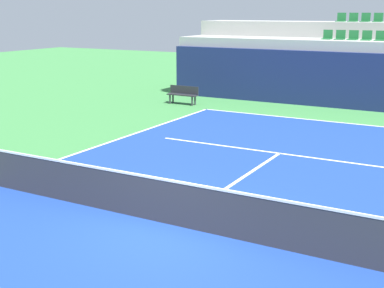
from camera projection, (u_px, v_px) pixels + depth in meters
The scene contains 12 objects.
ground_plane at pixel (171, 225), 10.87m from camera, with size 80.00×80.00×0.00m, color #387A3D.
court_surface at pixel (171, 225), 10.87m from camera, with size 11.00×24.00×0.01m, color navy.
baseline_far at pixel (328, 121), 20.99m from camera, with size 11.00×0.10×0.00m, color white.
service_line_far at pixel (279, 153), 16.29m from camera, with size 8.26×0.10×0.00m, color white.
centre_service_line at pixel (236, 182), 13.58m from camera, with size 0.10×6.40×0.00m, color white.
back_wall at pixel (349, 81), 23.45m from camera, with size 17.66×0.30×2.50m, color navy.
stands_tier_lower at pixel (357, 73), 24.53m from camera, with size 17.66×2.40×2.96m, color #9E9E99.
stands_tier_upper at pixel (368, 60), 26.47m from camera, with size 17.66×2.40×3.73m, color #9E9E99.
seating_row_lower at pixel (360, 37), 24.22m from camera, with size 3.43×0.44×0.44m.
seating_row_upper at pixel (372, 19), 26.07m from camera, with size 3.43×0.44×0.44m.
tennis_net at pixel (171, 202), 10.75m from camera, with size 11.08×0.08×1.07m.
player_bench at pixel (183, 93), 24.80m from camera, with size 1.50×0.40×0.85m.
Camera 1 is at (5.30, -8.64, 4.27)m, focal length 49.59 mm.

